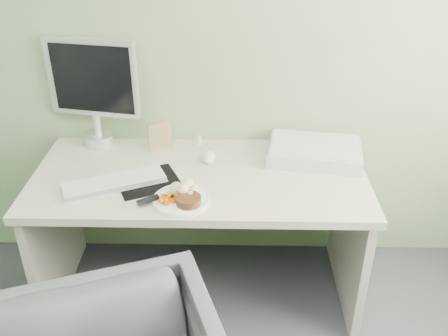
{
  "coord_description": "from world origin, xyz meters",
  "views": [
    {
      "loc": [
        0.16,
        -0.43,
        1.95
      ],
      "look_at": [
        0.12,
        1.5,
        0.84
      ],
      "focal_mm": 40.0,
      "sensor_mm": 36.0,
      "label": 1
    }
  ],
  "objects_px": {
    "scanner": "(314,152)",
    "monitor": "(93,87)",
    "desk": "(200,206)",
    "plate": "(181,200)"
  },
  "relations": [
    {
      "from": "desk",
      "to": "monitor",
      "type": "distance_m",
      "value": 0.81
    },
    {
      "from": "scanner",
      "to": "monitor",
      "type": "relative_size",
      "value": 0.81
    },
    {
      "from": "plate",
      "to": "scanner",
      "type": "height_order",
      "value": "scanner"
    },
    {
      "from": "desk",
      "to": "scanner",
      "type": "relative_size",
      "value": 3.5
    },
    {
      "from": "desk",
      "to": "scanner",
      "type": "height_order",
      "value": "scanner"
    },
    {
      "from": "desk",
      "to": "plate",
      "type": "bearing_deg",
      "value": -105.63
    },
    {
      "from": "plate",
      "to": "monitor",
      "type": "distance_m",
      "value": 0.8
    },
    {
      "from": "scanner",
      "to": "monitor",
      "type": "bearing_deg",
      "value": -178.31
    },
    {
      "from": "monitor",
      "to": "desk",
      "type": "bearing_deg",
      "value": -19.15
    },
    {
      "from": "desk",
      "to": "plate",
      "type": "xyz_separation_m",
      "value": [
        -0.07,
        -0.23,
        0.19
      ]
    }
  ]
}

